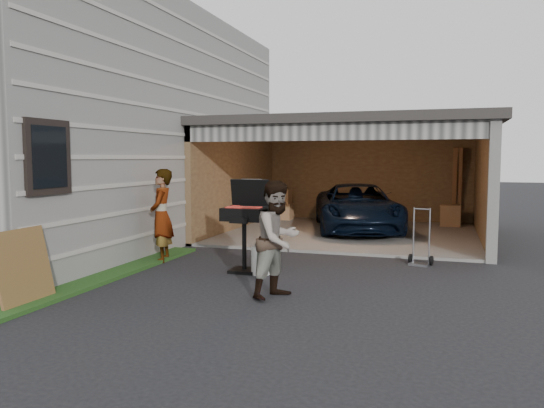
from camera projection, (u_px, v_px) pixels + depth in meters
The scene contains 11 objects.
ground at pixel (227, 292), 7.87m from camera, with size 80.00×80.00×0.00m, color black.
house at pixel (68, 127), 13.27m from camera, with size 7.00×11.00×5.50m, color #474744.
groundcover_strip at pixel (56, 294), 7.61m from camera, with size 0.50×8.00×0.06m, color #193814.
garage at pixel (355, 162), 13.90m from camera, with size 6.80×6.30×2.90m.
minivan at pixel (357, 209), 14.09m from camera, with size 2.05×4.44×1.23m, color black.
woman at pixel (162, 216), 10.11m from camera, with size 0.65×0.43×1.78m, color silver.
man at pixel (278, 239), 7.51m from camera, with size 0.81×0.63×1.67m, color #48321C.
bbq_grill at pixel (245, 217), 9.20m from camera, with size 0.72×0.63×1.61m.
propane_tank at pixel (261, 260), 9.04m from camera, with size 0.32×0.32×0.48m, color white.
plywood_panel at pixel (23, 268), 7.13m from camera, with size 0.04×0.94×1.05m, color brown.
hand_truck at pixel (420, 254), 9.86m from camera, with size 0.46×0.40×1.06m.
Camera 1 is at (3.03, -7.13, 1.99)m, focal length 35.00 mm.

